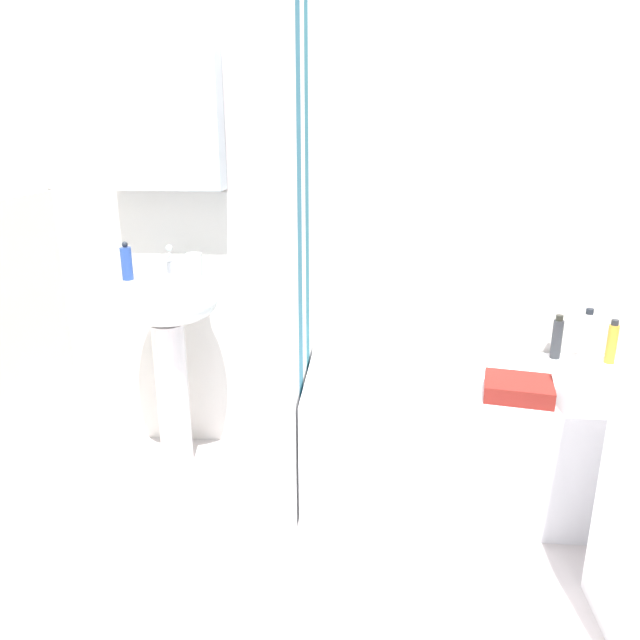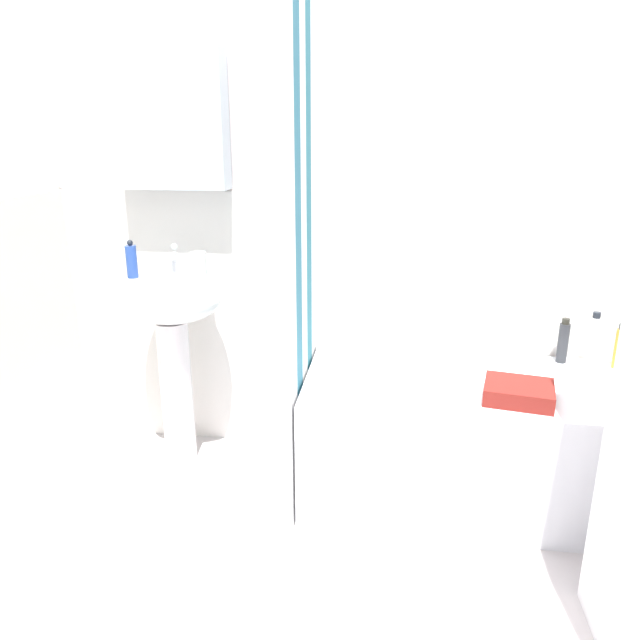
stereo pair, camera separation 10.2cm
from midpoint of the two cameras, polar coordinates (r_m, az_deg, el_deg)
The scene contains 11 objects.
wall_back_tiled at distance 2.62m, azimuth 7.98°, elevation 10.60°, with size 3.60×0.18×2.40m.
sink at distance 2.66m, azimuth -12.87°, elevation -0.81°, with size 0.44×0.34×0.86m.
faucet at distance 2.66m, azimuth -12.70°, elevation 5.71°, with size 0.03×0.12×0.12m.
soap_dispenser at distance 2.61m, azimuth -16.43°, elevation 5.42°, with size 0.05×0.05×0.16m.
toothbrush_cup at distance 2.61m, azimuth -10.40°, elevation 5.34°, with size 0.07×0.07×0.09m, color silver.
bathtub at distance 2.58m, azimuth 17.07°, elevation -10.96°, with size 1.50×0.65×0.51m, color white.
shower_curtain at distance 2.30m, azimuth -0.38°, elevation 6.24°, with size 0.01×0.65×2.00m.
conditioner_bottle at distance 2.78m, azimuth 27.58°, elevation -2.34°, with size 0.04×0.04×0.19m.
shampoo_bottle at distance 2.74m, azimuth 25.53°, elevation -1.83°, with size 0.04×0.04×0.24m.
lotion_bottle at distance 2.74m, azimuth 23.13°, elevation -1.92°, with size 0.04×0.04×0.19m.
towel_folded at distance 2.33m, azimuth 19.59°, elevation -6.50°, with size 0.24×0.20×0.06m, color maroon.
Camera 2 is at (-0.03, -1.33, 1.46)m, focal length 33.62 mm.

